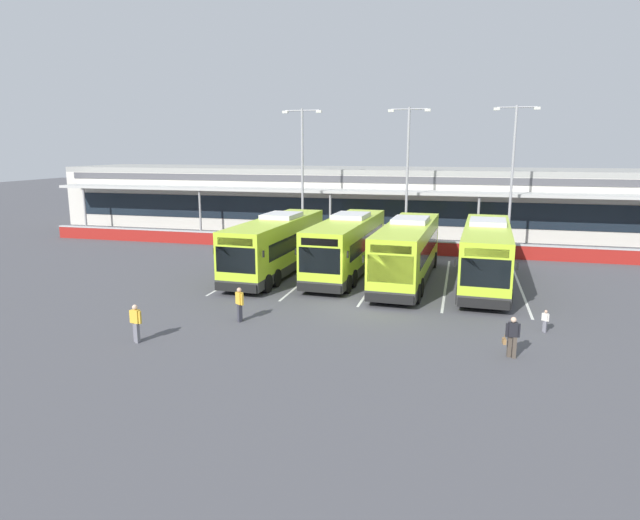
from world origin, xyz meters
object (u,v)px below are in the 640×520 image
(coach_bus_leftmost, at_px, (277,246))
(lamp_post_east, at_px, (512,170))
(coach_bus_centre, at_px, (407,253))
(pedestrian_child, at_px, (545,320))
(pedestrian_near_bin, at_px, (136,322))
(lamp_post_centre, at_px, (407,169))
(lamp_post_west, at_px, (302,168))
(coach_bus_left_centre, at_px, (347,246))
(pedestrian_in_dark_coat, at_px, (240,303))
(pedestrian_with_handbag, at_px, (512,336))
(coach_bus_right_centre, at_px, (486,256))

(coach_bus_leftmost, relative_size, lamp_post_east, 1.11)
(coach_bus_centre, xyz_separation_m, pedestrian_child, (6.83, -7.81, -1.24))
(coach_bus_leftmost, relative_size, coach_bus_centre, 1.00)
(pedestrian_child, height_order, pedestrian_near_bin, pedestrian_near_bin)
(lamp_post_centre, relative_size, lamp_post_east, 1.00)
(lamp_post_east, bearing_deg, lamp_post_west, -178.54)
(lamp_post_west, xyz_separation_m, lamp_post_centre, (8.44, 0.53, 0.00))
(coach_bus_left_centre, xyz_separation_m, lamp_post_centre, (2.66, 10.26, 4.50))
(coach_bus_centre, relative_size, pedestrian_child, 12.19)
(pedestrian_in_dark_coat, relative_size, pedestrian_child, 1.61)
(coach_bus_leftmost, xyz_separation_m, pedestrian_in_dark_coat, (1.57, -9.88, -0.91))
(pedestrian_in_dark_coat, height_order, pedestrian_near_bin, same)
(coach_bus_leftmost, relative_size, lamp_post_centre, 1.11)
(pedestrian_with_handbag, bearing_deg, lamp_post_west, 123.87)
(coach_bus_left_centre, bearing_deg, pedestrian_in_dark_coat, -104.39)
(coach_bus_right_centre, height_order, lamp_post_west, lamp_post_west)
(coach_bus_centre, distance_m, pedestrian_in_dark_coat, 11.88)
(pedestrian_in_dark_coat, height_order, pedestrian_child, pedestrian_in_dark_coat)
(pedestrian_with_handbag, bearing_deg, lamp_post_centre, 105.83)
(pedestrian_child, xyz_separation_m, lamp_post_centre, (-8.10, 19.22, 5.75))
(coach_bus_leftmost, bearing_deg, lamp_post_west, 97.52)
(pedestrian_with_handbag, bearing_deg, pedestrian_near_bin, -171.82)
(pedestrian_near_bin, height_order, lamp_post_centre, lamp_post_centre)
(coach_bus_right_centre, bearing_deg, coach_bus_leftmost, -179.47)
(pedestrian_in_dark_coat, bearing_deg, coach_bus_right_centre, 41.61)
(coach_bus_leftmost, height_order, lamp_post_west, lamp_post_west)
(pedestrian_in_dark_coat, distance_m, lamp_post_west, 21.54)
(pedestrian_with_handbag, bearing_deg, coach_bus_centre, 114.57)
(pedestrian_with_handbag, bearing_deg, pedestrian_child, 64.35)
(pedestrian_with_handbag, height_order, lamp_post_centre, lamp_post_centre)
(lamp_post_west, bearing_deg, coach_bus_leftmost, -82.48)
(pedestrian_child, relative_size, lamp_post_east, 0.09)
(lamp_post_centre, bearing_deg, pedestrian_child, -67.14)
(coach_bus_leftmost, height_order, lamp_post_east, lamp_post_east)
(lamp_post_east, bearing_deg, pedestrian_with_handbag, -93.51)
(pedestrian_child, relative_size, pedestrian_near_bin, 0.62)
(coach_bus_left_centre, relative_size, pedestrian_near_bin, 7.56)
(pedestrian_near_bin, bearing_deg, pedestrian_with_handbag, 8.18)
(pedestrian_child, bearing_deg, coach_bus_leftmost, 152.30)
(coach_bus_right_centre, bearing_deg, lamp_post_east, 79.66)
(pedestrian_with_handbag, distance_m, lamp_post_west, 27.24)
(coach_bus_right_centre, xyz_separation_m, pedestrian_with_handbag, (0.63, -11.54, -0.93))
(pedestrian_near_bin, distance_m, lamp_post_west, 24.91)
(coach_bus_centre, height_order, pedestrian_child, coach_bus_centre)
(pedestrian_child, bearing_deg, coach_bus_centre, 131.16)
(lamp_post_west, bearing_deg, coach_bus_right_centre, -36.73)
(coach_bus_left_centre, height_order, lamp_post_east, lamp_post_east)
(coach_bus_centre, relative_size, lamp_post_east, 1.11)
(lamp_post_centre, bearing_deg, pedestrian_near_bin, -108.94)
(pedestrian_child, xyz_separation_m, pedestrian_near_bin, (-16.63, -5.63, 0.33))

